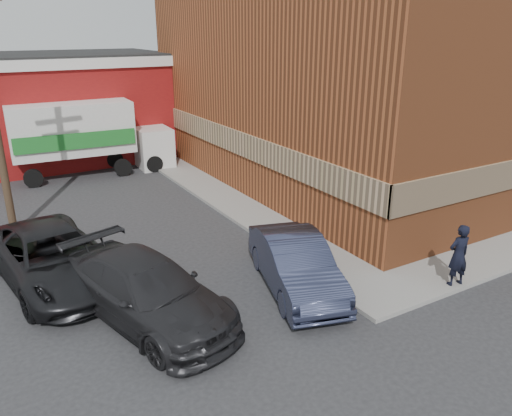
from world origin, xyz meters
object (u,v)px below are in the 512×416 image
warehouse (13,109)px  suv_b (147,291)px  brick_building (365,76)px  man (459,255)px  sedan (296,264)px  suv_a (54,257)px  box_truck (88,134)px

warehouse → suv_b: bearing=-87.6°
brick_building → warehouse: (-14.50, 11.00, -1.87)m
man → sedan: man is taller
brick_building → sedan: size_ratio=3.97×
suv_a → suv_b: bearing=-72.0°
man → suv_b: man is taller
suv_b → suv_a: bearing=101.5°
warehouse → sedan: bearing=-76.0°
box_truck → sedan: bearing=-78.5°
warehouse → suv_a: bearing=-93.2°
warehouse → man: bearing=-68.1°
brick_building → suv_b: (-13.72, -7.74, -3.89)m
sedan → suv_a: 6.80m
sedan → suv_a: bearing=162.9°
suv_a → suv_b: size_ratio=1.05×
brick_building → suv_b: brick_building is taller
suv_a → brick_building: bearing=7.3°
brick_building → box_truck: brick_building is taller
man → brick_building: bearing=-109.2°
warehouse → brick_building: bearing=-37.2°
brick_building → man: bearing=-118.9°
brick_building → suv_a: 16.48m
brick_building → man: 12.59m
suv_a → box_truck: box_truck is taller
suv_a → warehouse: bearing=77.7°
sedan → suv_b: size_ratio=0.84×
sedan → man: bearing=-13.8°
suv_b → box_truck: box_truck is taller
man → sedan: bearing=-20.5°
brick_building → man: (-5.83, -10.55, -3.67)m
sedan → suv_b: 4.08m
warehouse → box_truck: bearing=-60.4°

